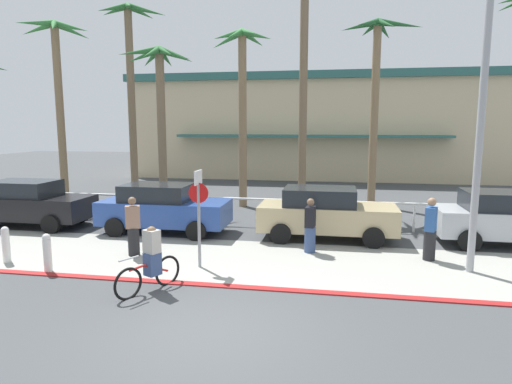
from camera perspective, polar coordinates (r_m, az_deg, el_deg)
ground_plane at (r=17.82m, az=3.02°, el=-3.37°), size 80.00×80.00×0.00m
sidewalk_strip at (r=12.27m, az=-0.43°, el=-8.87°), size 44.00×4.00×0.02m
curb_paint at (r=10.42m, az=-2.51°, el=-12.10°), size 44.00×0.24×0.03m
building_backdrop at (r=35.07m, az=7.51°, el=8.38°), size 25.59×12.88×7.15m
rail_fence at (r=16.20m, az=2.37°, el=-1.54°), size 19.74×0.08×1.04m
stop_sign_bike_lane at (r=11.44m, az=-7.40°, el=-1.63°), size 0.52×0.56×2.56m
bollard_0 at (r=13.79m, az=-29.54°, el=-5.87°), size 0.20×0.20×1.00m
bollard_3 at (r=12.45m, az=-25.31°, el=-7.04°), size 0.20×0.20×1.00m
streetlight_curb at (r=11.88m, az=27.48°, el=10.45°), size 0.24×2.54×7.50m
palm_tree_1 at (r=23.26m, az=-24.20°, el=13.74°), size 3.43×3.18×8.47m
palm_tree_2 at (r=22.80m, az=-15.83°, el=15.44°), size 3.24×2.87×9.39m
palm_tree_3 at (r=19.55m, az=-12.34°, el=13.08°), size 2.96×3.15×6.96m
palm_tree_4 at (r=20.16m, az=-1.86°, el=14.30°), size 2.97×2.92×7.86m
palm_tree_5 at (r=20.41m, az=6.19°, el=19.05°), size 3.07×3.02×10.15m
palm_tree_6 at (r=21.01m, az=15.22°, el=14.43°), size 3.52×2.90×8.33m
car_black_0 at (r=18.23m, az=-27.17°, el=-1.27°), size 4.40×2.02×1.69m
car_blue_1 at (r=15.59m, az=-11.87°, el=-2.02°), size 4.40×2.02×1.69m
car_tan_2 at (r=14.57m, az=8.95°, el=-2.68°), size 4.40×2.02×1.69m
car_silver_3 at (r=15.66m, az=29.83°, el=-2.94°), size 4.40×2.02×1.69m
cyclist_red_0 at (r=10.29m, az=-13.42°, el=-8.59°), size 0.90×1.64×1.50m
pedestrian_0 at (r=13.03m, az=-15.54°, el=-4.60°), size 0.47×0.42×1.71m
pedestrian_1 at (r=12.97m, az=6.99°, el=-4.63°), size 0.36×0.43×1.61m
pedestrian_2 at (r=13.02m, az=21.54°, el=-4.78°), size 0.41×0.47×1.76m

